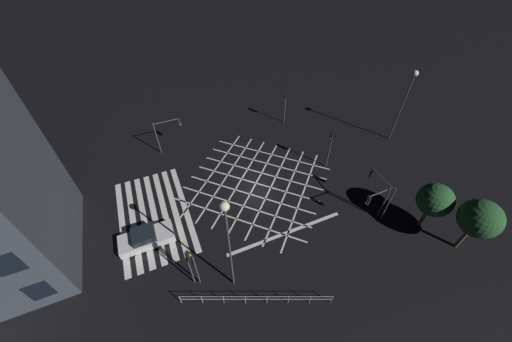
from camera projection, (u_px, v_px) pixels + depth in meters
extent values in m
plane|color=black|center=(256.00, 183.00, 28.16)|extent=(200.00, 200.00, 0.00)
cube|color=silver|center=(184.00, 206.00, 26.12)|extent=(10.49, 0.50, 0.01)
cube|color=silver|center=(174.00, 209.00, 25.86)|extent=(10.49, 0.50, 0.01)
cube|color=silver|center=(164.00, 212.00, 25.61)|extent=(10.49, 0.50, 0.01)
cube|color=silver|center=(154.00, 215.00, 25.35)|extent=(10.49, 0.50, 0.01)
cube|color=silver|center=(144.00, 218.00, 25.09)|extent=(10.49, 0.50, 0.01)
cube|color=silver|center=(133.00, 222.00, 24.84)|extent=(10.49, 0.50, 0.01)
cube|color=silver|center=(122.00, 225.00, 24.58)|extent=(10.49, 0.50, 0.01)
cube|color=silver|center=(236.00, 219.00, 25.05)|extent=(9.16, 9.16, 0.01)
cube|color=silver|center=(214.00, 171.00, 29.39)|extent=(9.16, 9.16, 0.01)
cube|color=silver|center=(243.00, 206.00, 26.08)|extent=(9.16, 9.16, 0.01)
cube|color=silver|center=(228.00, 175.00, 28.98)|extent=(9.16, 9.16, 0.01)
cube|color=silver|center=(250.00, 194.00, 27.12)|extent=(9.16, 9.16, 0.01)
cube|color=silver|center=(242.00, 179.00, 28.57)|extent=(9.16, 9.16, 0.01)
cube|color=silver|center=(256.00, 183.00, 28.16)|extent=(9.16, 9.16, 0.01)
cube|color=silver|center=(256.00, 183.00, 28.16)|extent=(9.16, 9.16, 0.01)
cube|color=silver|center=(262.00, 173.00, 29.19)|extent=(9.16, 9.16, 0.01)
cube|color=silver|center=(271.00, 187.00, 27.74)|extent=(9.16, 9.16, 0.01)
cube|color=silver|center=(267.00, 163.00, 30.23)|extent=(9.16, 9.16, 0.01)
cube|color=silver|center=(286.00, 192.00, 27.33)|extent=(9.16, 9.16, 0.01)
cube|color=silver|center=(272.00, 155.00, 31.27)|extent=(9.16, 9.16, 0.01)
cube|color=silver|center=(302.00, 196.00, 26.92)|extent=(9.16, 9.16, 0.01)
cube|color=silver|center=(286.00, 233.00, 23.99)|extent=(0.30, 10.49, 0.01)
cube|color=black|center=(39.00, 291.00, 18.48)|extent=(0.06, 1.40, 1.80)
cube|color=black|center=(7.00, 265.00, 16.06)|extent=(0.06, 1.40, 1.80)
cylinder|color=#424244|center=(384.00, 202.00, 24.05)|extent=(0.11, 0.11, 3.67)
cylinder|color=#424244|center=(380.00, 193.00, 22.58)|extent=(0.09, 2.08, 0.09)
cube|color=black|center=(368.00, 200.00, 22.60)|extent=(0.28, 0.16, 0.90)
sphere|color=black|center=(368.00, 198.00, 22.36)|extent=(0.18, 0.18, 0.18)
sphere|color=black|center=(367.00, 201.00, 22.57)|extent=(0.18, 0.18, 0.18)
sphere|color=green|center=(366.00, 203.00, 22.78)|extent=(0.18, 0.18, 0.18)
cube|color=black|center=(369.00, 200.00, 22.63)|extent=(0.36, 0.02, 0.98)
cylinder|color=#424244|center=(330.00, 149.00, 28.39)|extent=(0.11, 0.11, 4.52)
cube|color=black|center=(332.00, 135.00, 27.13)|extent=(0.28, 0.16, 0.90)
sphere|color=black|center=(331.00, 133.00, 26.89)|extent=(0.18, 0.18, 0.18)
sphere|color=black|center=(331.00, 136.00, 27.10)|extent=(0.18, 0.18, 0.18)
sphere|color=green|center=(330.00, 138.00, 27.30)|extent=(0.18, 0.18, 0.18)
cube|color=black|center=(333.00, 135.00, 27.15)|extent=(0.36, 0.02, 0.98)
cylinder|color=#424244|center=(388.00, 205.00, 23.68)|extent=(0.11, 0.11, 3.93)
cylinder|color=#424244|center=(384.00, 179.00, 23.26)|extent=(2.55, 0.09, 0.09)
cube|color=black|center=(372.00, 173.00, 24.41)|extent=(0.16, 0.28, 0.90)
sphere|color=black|center=(372.00, 170.00, 24.28)|extent=(0.18, 0.18, 0.18)
sphere|color=black|center=(371.00, 173.00, 24.49)|extent=(0.18, 0.18, 0.18)
sphere|color=green|center=(370.00, 175.00, 24.70)|extent=(0.18, 0.18, 0.18)
cube|color=black|center=(373.00, 174.00, 24.36)|extent=(0.02, 0.36, 0.98)
cylinder|color=#424244|center=(157.00, 139.00, 30.14)|extent=(0.11, 0.11, 3.91)
cylinder|color=#424244|center=(166.00, 121.00, 29.25)|extent=(0.09, 2.57, 0.09)
cube|color=black|center=(179.00, 122.00, 29.93)|extent=(0.28, 0.16, 0.90)
sphere|color=black|center=(179.00, 120.00, 29.75)|extent=(0.18, 0.18, 0.18)
sphere|color=black|center=(180.00, 122.00, 29.96)|extent=(0.18, 0.18, 0.18)
sphere|color=green|center=(181.00, 124.00, 30.17)|extent=(0.18, 0.18, 0.18)
cube|color=black|center=(178.00, 123.00, 29.90)|extent=(0.36, 0.02, 0.98)
cylinder|color=#424244|center=(190.00, 268.00, 19.50)|extent=(0.11, 0.11, 4.18)
cube|color=black|center=(188.00, 256.00, 18.43)|extent=(0.28, 0.16, 0.90)
sphere|color=black|center=(189.00, 253.00, 18.26)|extent=(0.18, 0.18, 0.18)
sphere|color=orange|center=(190.00, 255.00, 18.47)|extent=(0.18, 0.18, 0.18)
sphere|color=black|center=(191.00, 258.00, 18.68)|extent=(0.18, 0.18, 0.18)
cube|color=black|center=(187.00, 256.00, 18.41)|extent=(0.36, 0.02, 0.98)
cylinder|color=#424244|center=(196.00, 270.00, 19.71)|extent=(0.11, 0.11, 3.62)
cube|color=black|center=(193.00, 259.00, 18.88)|extent=(0.16, 0.28, 0.90)
sphere|color=black|center=(192.00, 255.00, 18.75)|extent=(0.18, 0.18, 0.18)
sphere|color=black|center=(193.00, 258.00, 18.96)|extent=(0.18, 0.18, 0.18)
sphere|color=green|center=(193.00, 260.00, 19.17)|extent=(0.18, 0.18, 0.18)
cube|color=black|center=(193.00, 260.00, 18.83)|extent=(0.02, 0.36, 0.98)
cylinder|color=#424244|center=(285.00, 108.00, 34.30)|extent=(0.11, 0.11, 4.07)
cube|color=black|center=(285.00, 97.00, 33.19)|extent=(0.28, 0.16, 0.90)
sphere|color=black|center=(284.00, 95.00, 32.95)|extent=(0.18, 0.18, 0.18)
sphere|color=black|center=(284.00, 97.00, 33.16)|extent=(0.18, 0.18, 0.18)
sphere|color=green|center=(284.00, 99.00, 33.37)|extent=(0.18, 0.18, 0.18)
cube|color=black|center=(286.00, 97.00, 33.22)|extent=(0.36, 0.02, 0.98)
cylinder|color=#424244|center=(401.00, 110.00, 30.63)|extent=(0.14, 0.14, 7.78)
sphere|color=#F4EAC6|center=(415.00, 73.00, 27.80)|extent=(0.61, 0.61, 0.61)
cylinder|color=#424244|center=(230.00, 252.00, 17.90)|extent=(0.14, 0.14, 8.70)
sphere|color=#F4EAC6|center=(224.00, 206.00, 14.76)|extent=(0.57, 0.57, 0.57)
cylinder|color=brown|center=(463.00, 237.00, 22.19)|extent=(0.27, 0.27, 2.64)
sphere|color=#235128|center=(480.00, 219.00, 20.51)|extent=(2.89, 2.89, 2.89)
cylinder|color=brown|center=(424.00, 216.00, 23.88)|extent=(0.28, 0.28, 2.22)
sphere|color=#235128|center=(435.00, 200.00, 22.39)|extent=(2.72, 2.72, 2.72)
cube|color=silver|center=(147.00, 238.00, 23.02)|extent=(1.87, 4.27, 0.68)
cube|color=black|center=(144.00, 235.00, 22.56)|extent=(1.64, 1.79, 0.53)
sphere|color=white|center=(172.00, 225.00, 24.02)|extent=(0.16, 0.16, 0.16)
sphere|color=white|center=(174.00, 236.00, 23.26)|extent=(0.16, 0.16, 0.16)
cylinder|color=black|center=(162.00, 227.00, 24.08)|extent=(0.20, 0.60, 0.60)
cylinder|color=black|center=(166.00, 242.00, 23.01)|extent=(0.20, 0.60, 0.60)
cylinder|color=black|center=(130.00, 238.00, 23.33)|extent=(0.20, 0.60, 0.60)
cylinder|color=black|center=(132.00, 254.00, 22.26)|extent=(0.20, 0.60, 0.60)
cylinder|color=#B7B7BC|center=(180.00, 300.00, 19.53)|extent=(0.05, 0.05, 1.05)
cylinder|color=#B7B7BC|center=(202.00, 300.00, 19.53)|extent=(0.05, 0.05, 1.05)
cylinder|color=#B7B7BC|center=(224.00, 300.00, 19.53)|extent=(0.05, 0.05, 1.05)
cylinder|color=#B7B7BC|center=(245.00, 300.00, 19.53)|extent=(0.05, 0.05, 1.05)
cylinder|color=#B7B7BC|center=(267.00, 300.00, 19.53)|extent=(0.05, 0.05, 1.05)
cylinder|color=#B7B7BC|center=(288.00, 300.00, 19.53)|extent=(0.05, 0.05, 1.05)
cylinder|color=#B7B7BC|center=(310.00, 300.00, 19.53)|extent=(0.05, 0.05, 1.05)
cylinder|color=#B7B7BC|center=(332.00, 300.00, 19.53)|extent=(0.05, 0.05, 1.05)
cylinder|color=#B7B7BC|center=(256.00, 297.00, 19.20)|extent=(4.15, 9.57, 0.04)
cylinder|color=#B7B7BC|center=(256.00, 299.00, 19.50)|extent=(4.15, 9.57, 0.04)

